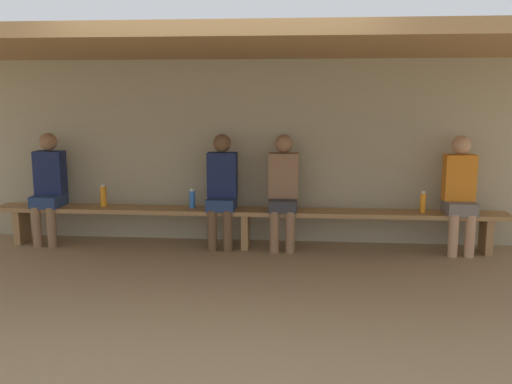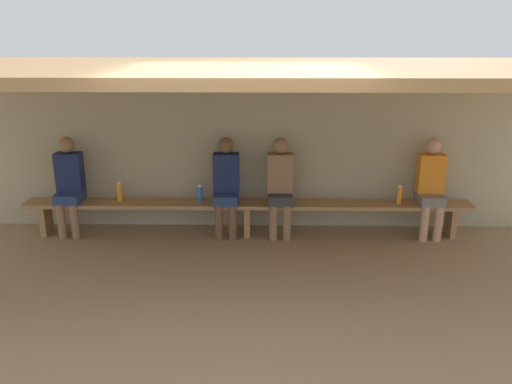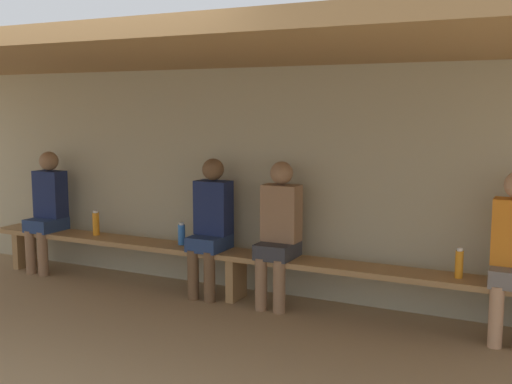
{
  "view_description": "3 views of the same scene",
  "coord_description": "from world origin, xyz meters",
  "px_view_note": "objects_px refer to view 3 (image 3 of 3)",
  "views": [
    {
      "loc": [
        0.68,
        -4.81,
        1.78
      ],
      "look_at": [
        0.16,
        1.15,
        0.74
      ],
      "focal_mm": 39.12,
      "sensor_mm": 36.0,
      "label": 1
    },
    {
      "loc": [
        0.23,
        -5.26,
        2.76
      ],
      "look_at": [
        0.12,
        1.25,
        0.7
      ],
      "focal_mm": 37.6,
      "sensor_mm": 36.0,
      "label": 2
    },
    {
      "loc": [
        2.74,
        -3.56,
        1.83
      ],
      "look_at": [
        0.36,
        1.25,
        1.09
      ],
      "focal_mm": 43.99,
      "sensor_mm": 36.0,
      "label": 3
    }
  ],
  "objects_px": {
    "water_bottle_clear": "(459,264)",
    "water_bottle_green": "(96,223)",
    "player_in_red": "(47,206)",
    "water_bottle_blue": "(182,234)",
    "bench": "(236,260)",
    "player_with_sunglasses": "(279,228)",
    "player_in_blue": "(211,222)"
  },
  "relations": [
    {
      "from": "bench",
      "to": "player_in_red",
      "type": "xyz_separation_m",
      "value": [
        -2.38,
        0.0,
        0.34
      ]
    },
    {
      "from": "player_with_sunglasses",
      "to": "water_bottle_clear",
      "type": "bearing_deg",
      "value": -0.03
    },
    {
      "from": "bench",
      "to": "player_with_sunglasses",
      "type": "distance_m",
      "value": 0.56
    },
    {
      "from": "player_with_sunglasses",
      "to": "player_in_blue",
      "type": "height_order",
      "value": "same"
    },
    {
      "from": "water_bottle_clear",
      "to": "water_bottle_blue",
      "type": "height_order",
      "value": "water_bottle_clear"
    },
    {
      "from": "water_bottle_clear",
      "to": "water_bottle_green",
      "type": "distance_m",
      "value": 3.75
    },
    {
      "from": "water_bottle_blue",
      "to": "bench",
      "type": "bearing_deg",
      "value": -4.17
    },
    {
      "from": "water_bottle_blue",
      "to": "water_bottle_green",
      "type": "height_order",
      "value": "water_bottle_green"
    },
    {
      "from": "water_bottle_green",
      "to": "bench",
      "type": "bearing_deg",
      "value": -1.28
    },
    {
      "from": "player_in_red",
      "to": "water_bottle_blue",
      "type": "height_order",
      "value": "player_in_red"
    },
    {
      "from": "player_in_red",
      "to": "water_bottle_green",
      "type": "relative_size",
      "value": 5.03
    },
    {
      "from": "bench",
      "to": "water_bottle_clear",
      "type": "relative_size",
      "value": 24.35
    },
    {
      "from": "bench",
      "to": "water_bottle_blue",
      "type": "xyz_separation_m",
      "value": [
        -0.64,
        0.05,
        0.18
      ]
    },
    {
      "from": "bench",
      "to": "player_in_red",
      "type": "bearing_deg",
      "value": 179.93
    },
    {
      "from": "player_with_sunglasses",
      "to": "water_bottle_clear",
      "type": "distance_m",
      "value": 1.6
    },
    {
      "from": "player_in_blue",
      "to": "player_in_red",
      "type": "relative_size",
      "value": 1.0
    },
    {
      "from": "water_bottle_clear",
      "to": "water_bottle_green",
      "type": "height_order",
      "value": "water_bottle_green"
    },
    {
      "from": "water_bottle_clear",
      "to": "player_in_blue",
      "type": "bearing_deg",
      "value": 179.98
    },
    {
      "from": "player_in_red",
      "to": "water_bottle_blue",
      "type": "relative_size",
      "value": 5.94
    },
    {
      "from": "water_bottle_green",
      "to": "player_with_sunglasses",
      "type": "bearing_deg",
      "value": -0.94
    },
    {
      "from": "player_in_blue",
      "to": "water_bottle_blue",
      "type": "xyz_separation_m",
      "value": [
        -0.36,
        0.04,
        -0.16
      ]
    },
    {
      "from": "water_bottle_blue",
      "to": "water_bottle_green",
      "type": "xyz_separation_m",
      "value": [
        -1.08,
        -0.01,
        0.02
      ]
    },
    {
      "from": "player_with_sunglasses",
      "to": "player_in_red",
      "type": "distance_m",
      "value": 2.82
    },
    {
      "from": "player_with_sunglasses",
      "to": "water_bottle_clear",
      "type": "relative_size",
      "value": 5.42
    },
    {
      "from": "bench",
      "to": "water_bottle_green",
      "type": "bearing_deg",
      "value": 178.72
    },
    {
      "from": "bench",
      "to": "player_in_blue",
      "type": "xyz_separation_m",
      "value": [
        -0.28,
        0.0,
        0.34
      ]
    },
    {
      "from": "player_in_blue",
      "to": "water_bottle_clear",
      "type": "xyz_separation_m",
      "value": [
        2.31,
        -0.0,
        -0.15
      ]
    },
    {
      "from": "bench",
      "to": "water_bottle_blue",
      "type": "bearing_deg",
      "value": 175.83
    },
    {
      "from": "water_bottle_green",
      "to": "player_in_red",
      "type": "bearing_deg",
      "value": -176.9
    },
    {
      "from": "player_in_blue",
      "to": "water_bottle_clear",
      "type": "height_order",
      "value": "player_in_blue"
    },
    {
      "from": "player_in_red",
      "to": "water_bottle_clear",
      "type": "bearing_deg",
      "value": -0.01
    },
    {
      "from": "player_in_red",
      "to": "water_bottle_clear",
      "type": "relative_size",
      "value": 5.42
    }
  ]
}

